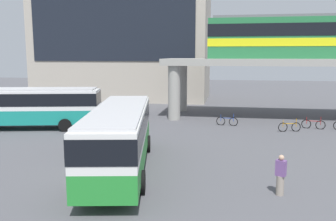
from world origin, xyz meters
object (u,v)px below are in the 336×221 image
object	(u,v)px
bicycle_orange	(289,127)
station_building	(124,28)
bicycle_blue	(227,121)
train	(326,36)
bicycle_red	(313,124)
bus_secondary	(28,104)
bus_main	(120,132)
pedestrian_near_building	(281,176)

from	to	relation	value
bicycle_orange	station_building	bearing A→B (deg)	133.80
bicycle_blue	train	bearing A→B (deg)	28.76
train	bicycle_red	size ratio (longest dim) A/B	11.81
station_building	bicycle_orange	xyz separation A→B (m)	(18.71, -19.51, -9.08)
station_building	bus_secondary	bearing A→B (deg)	-93.93
bus_secondary	bicycle_blue	world-z (taller)	bus_secondary
bicycle_blue	bus_main	bearing A→B (deg)	-112.24
station_building	bicycle_blue	size ratio (longest dim) A/B	12.58
station_building	bicycle_red	world-z (taller)	station_building
train	bicycle_blue	bearing A→B (deg)	-151.24
bus_main	bus_secondary	world-z (taller)	same
train	bus_secondary	xyz separation A→B (m)	(-23.92, -8.61, -5.46)
train	bicycle_orange	world-z (taller)	train
bicycle_blue	bicycle_orange	distance (m)	5.01
train	bus_secondary	size ratio (longest dim) A/B	1.83
bicycle_blue	bicycle_orange	bearing A→B (deg)	-19.15
bicycle_orange	bicycle_red	world-z (taller)	same
station_building	bicycle_blue	bearing A→B (deg)	-51.96
bicycle_orange	train	bearing A→B (deg)	59.41
bicycle_red	pedestrian_near_building	world-z (taller)	pedestrian_near_building
bicycle_orange	pedestrian_near_building	xyz separation A→B (m)	(-2.45, -13.21, 0.45)
train	bus_main	size ratio (longest dim) A/B	1.83
bicycle_red	pedestrian_near_building	distance (m)	15.31
station_building	pedestrian_near_building	bearing A→B (deg)	-63.58
bus_main	bicycle_orange	bearing A→B (deg)	48.27
bus_secondary	station_building	bearing A→B (deg)	86.07
bus_secondary	bicycle_blue	bearing A→B (deg)	14.41
bus_secondary	bicycle_blue	size ratio (longest dim) A/B	6.34
station_building	bicycle_red	xyz separation A→B (m)	(20.75, -18.09, -9.08)
bus_main	pedestrian_near_building	world-z (taller)	bus_main
station_building	bicycle_orange	bearing A→B (deg)	-46.20
bus_main	bicycle_red	distance (m)	17.49
bus_secondary	bicycle_orange	xyz separation A→B (m)	(20.21, 2.33, -1.63)
bus_secondary	bicycle_orange	distance (m)	20.41
station_building	bus_secondary	xyz separation A→B (m)	(-1.50, -21.85, -7.45)
train	bicycle_red	world-z (taller)	train
bicycle_red	bicycle_blue	bearing A→B (deg)	178.11
bus_main	bicycle_blue	size ratio (longest dim) A/B	6.34
pedestrian_near_building	bus_secondary	bearing A→B (deg)	148.52
bus_main	train	bearing A→B (deg)	51.91
station_building	bicycle_red	distance (m)	28.99
bus_secondary	pedestrian_near_building	bearing A→B (deg)	-31.48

